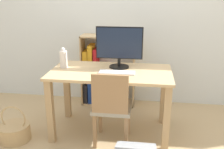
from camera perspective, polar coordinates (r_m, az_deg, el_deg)
ground_plane at (r=3.16m, az=-0.25°, el=-12.20°), size 10.00×10.00×0.00m
wall_back at (r=3.69m, az=1.88°, el=13.58°), size 8.00×0.05×2.60m
desk at (r=2.90m, az=-0.27°, el=-1.83°), size 1.32×0.71×0.74m
monitor at (r=2.92m, az=1.59°, el=6.37°), size 0.52×0.22×0.46m
keyboard at (r=2.77m, az=1.09°, el=0.43°), size 0.38×0.13×0.02m
vase at (r=3.00m, az=-10.50°, el=3.41°), size 0.08×0.08×0.23m
chair at (r=2.72m, az=-0.08°, el=-6.83°), size 0.40×0.40×0.83m
bookshelf at (r=3.73m, az=-2.84°, el=0.14°), size 0.74×0.28×0.99m
basket at (r=3.14m, az=-20.39°, el=-11.53°), size 0.33×0.33×0.41m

